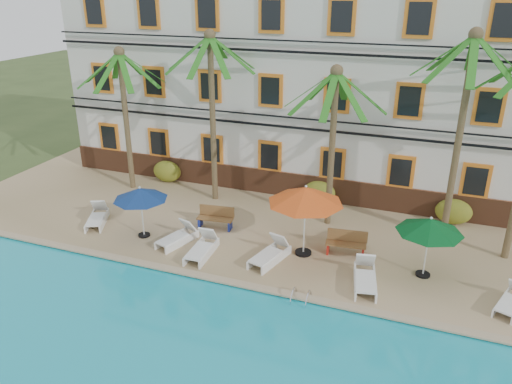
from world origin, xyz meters
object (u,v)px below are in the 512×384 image
at_px(umbrella_green, 430,226).
at_px(lounger_a, 97,217).
at_px(umbrella_red, 306,195).
at_px(lounger_c, 202,248).
at_px(palm_d, 463,112).
at_px(lounger_f, 511,301).
at_px(lounger_e, 365,277).
at_px(palm_c, 333,124).
at_px(umbrella_blue, 140,194).
at_px(bench_left, 216,217).
at_px(lounger_b, 178,237).
at_px(palm_b, 212,95).
at_px(bench_right, 346,242).
at_px(palm_a, 124,99).
at_px(lounger_d, 270,254).
at_px(pool_ladder, 301,299).

relative_size(umbrella_green, lounger_a, 1.16).
xyz_separation_m(umbrella_red, umbrella_green, (4.34, 0.01, -0.46)).
bearing_deg(lounger_c, palm_d, 28.27).
relative_size(palm_d, lounger_c, 4.13).
bearing_deg(lounger_f, lounger_e, -176.31).
height_order(palm_c, umbrella_blue, palm_c).
xyz_separation_m(palm_d, bench_left, (-8.94, -2.27, -4.70)).
distance_m(lounger_b, lounger_e, 7.38).
distance_m(palm_b, bench_left, 5.40).
distance_m(lounger_c, bench_right, 5.42).
bearing_deg(lounger_a, palm_d, 15.00).
bearing_deg(palm_a, palm_c, -2.88).
bearing_deg(lounger_c, lounger_f, 2.14).
relative_size(palm_a, umbrella_green, 3.01).
xyz_separation_m(palm_d, lounger_d, (-5.91, -4.06, -4.87)).
xyz_separation_m(umbrella_green, bench_right, (-2.85, 0.57, -1.47)).
relative_size(bench_left, pool_ladder, 2.08).
distance_m(lounger_f, bench_right, 5.78).
xyz_separation_m(umbrella_red, bench_left, (-4.03, 0.84, -1.93)).
height_order(umbrella_red, lounger_f, umbrella_red).
xyz_separation_m(palm_d, lounger_e, (-2.39, -4.44, -4.87)).
relative_size(palm_b, pool_ladder, 10.35).
xyz_separation_m(palm_c, pool_ladder, (0.46, -5.79, -4.31)).
height_order(palm_a, bench_left, palm_a).
bearing_deg(palm_a, palm_b, 2.47).
distance_m(lounger_e, pool_ladder, 2.40).
height_order(umbrella_red, bench_right, umbrella_red).
relative_size(palm_a, lounger_d, 3.32).
distance_m(palm_b, lounger_f, 14.00).
height_order(palm_a, lounger_b, palm_a).
bearing_deg(palm_d, palm_b, 177.31).
bearing_deg(lounger_a, umbrella_green, 2.56).
xyz_separation_m(lounger_f, pool_ladder, (-6.31, -1.86, -0.26)).
distance_m(lounger_e, lounger_f, 4.52).
distance_m(umbrella_red, lounger_a, 9.17).
height_order(palm_c, lounger_f, palm_c).
relative_size(palm_d, pool_ladder, 10.90).
xyz_separation_m(palm_d, lounger_a, (-13.81, -3.70, -4.89)).
height_order(lounger_a, bench_left, bench_left).
height_order(palm_d, lounger_a, palm_d).
relative_size(lounger_a, lounger_c, 1.00).
distance_m(palm_c, lounger_e, 6.25).
bearing_deg(palm_c, umbrella_blue, -150.55).
height_order(umbrella_green, lounger_a, umbrella_green).
distance_m(lounger_a, pool_ladder, 9.90).
relative_size(lounger_c, lounger_e, 0.94).
bearing_deg(palm_a, lounger_a, -77.67).
height_order(umbrella_green, bench_right, umbrella_green).
bearing_deg(pool_ladder, umbrella_red, 104.06).
height_order(umbrella_red, lounger_d, umbrella_red).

